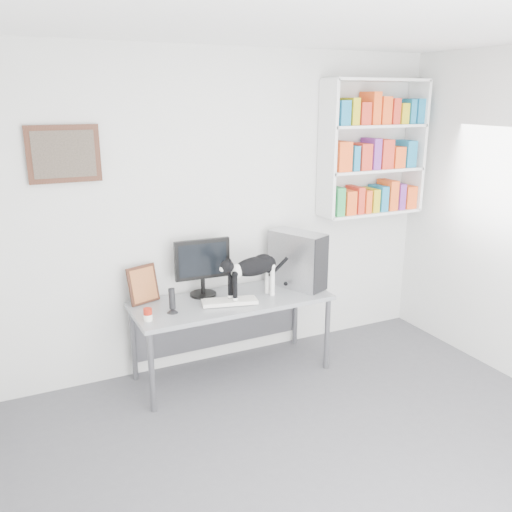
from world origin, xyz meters
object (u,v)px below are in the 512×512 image
keyboard (230,301)px  cat (253,277)px  leaning_print (143,284)px  desk (232,337)px  pc_tower (297,260)px  monitor (202,267)px  bookshelf (373,148)px  speaker (172,300)px  soup_can (148,315)px

keyboard → cat: size_ratio=0.74×
leaning_print → cat: (0.85, -0.30, 0.03)m
desk → pc_tower: (0.65, 0.05, 0.59)m
monitor → cat: 0.43m
desk → bookshelf: bearing=7.2°
cat → desk: bearing=150.8°
bookshelf → keyboard: (-1.58, -0.29, -1.15)m
bookshelf → leaning_print: 2.42m
desk → monitor: size_ratio=3.29×
keyboard → speaker: speaker is taller
bookshelf → cat: (-1.35, -0.27, -0.98)m
soup_can → speaker: bearing=18.9°
cat → keyboard: bearing=176.2°
speaker → leaning_print: 0.35m
monitor → cat: size_ratio=0.83×
monitor → leaning_print: bearing=176.6°
desk → pc_tower: bearing=3.3°
keyboard → soup_can: soup_can is taller
bookshelf → leaning_print: (-2.20, 0.03, -1.00)m
bookshelf → desk: bookshelf is taller
leaning_print → monitor: bearing=-24.8°
desk → keyboard: bearing=-124.0°
soup_can → bookshelf: bearing=9.0°
bookshelf → pc_tower: (-0.87, -0.17, -0.92)m
monitor → keyboard: (0.13, -0.27, -0.23)m
desk → leaning_print: leaning_print is taller
bookshelf → speaker: size_ratio=5.99×
bookshelf → monitor: bearing=-179.2°
desk → speaker: 0.70m
desk → soup_can: (-0.74, -0.15, 0.39)m
pc_tower → cat: bearing=168.4°
pc_tower → desk: bearing=159.9°
soup_can → leaning_print: bearing=80.3°
monitor → keyboard: monitor is taller
desk → keyboard: keyboard is taller
bookshelf → speaker: (-2.05, -0.28, -1.06)m
pc_tower → soup_can: (-1.39, -0.19, -0.20)m
soup_can → cat: cat is taller
speaker → bookshelf: bearing=16.0°
keyboard → cat: cat is taller
speaker → cat: 0.71m
monitor → desk: bearing=-42.4°
pc_tower → speaker: pc_tower is taller
bookshelf → speaker: bookshelf is taller
keyboard → pc_tower: 0.75m
pc_tower → soup_can: 1.42m
bookshelf → monitor: bookshelf is taller
desk → leaning_print: bearing=159.8°
desk → leaning_print: 0.88m
speaker → soup_can: size_ratio=2.14×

